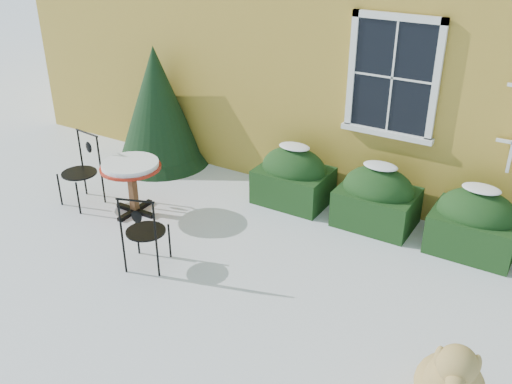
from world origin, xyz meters
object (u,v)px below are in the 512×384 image
Objects in this scene: bistro_table at (131,171)px; patio_chair_near at (144,231)px; dog at (451,383)px; patio_chair_far at (82,170)px; evergreen_shrub at (158,117)px.

patio_chair_near is (1.08, -0.96, -0.15)m from bistro_table.
dog is at bearing -15.81° from bistro_table.
bistro_table is 0.79× the size of dog.
patio_chair_far reaches higher than dog.
patio_chair_near is 2.08m from patio_chair_far.
patio_chair_near reaches higher than dog.
evergreen_shrub is 1.84× the size of dog.
bistro_table is 0.86m from patio_chair_far.
evergreen_shrub is at bearing 117.85° from bistro_table.
evergreen_shrub is 1.84m from bistro_table.
patio_chair_far is 0.98× the size of dog.
bistro_table is at bearing 152.88° from dog.
bistro_table is 1.45m from patio_chair_near.
dog reaches higher than bistro_table.
dog is at bearing 153.57° from patio_chair_near.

